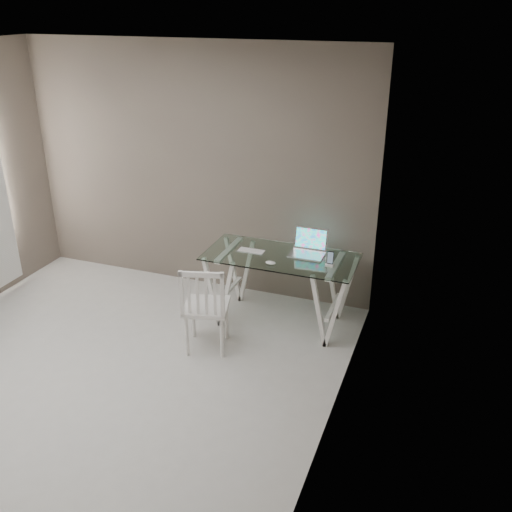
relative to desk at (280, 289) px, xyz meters
The scene contains 7 objects.
room 2.47m from the desk, 126.52° to the right, with size 4.50×4.52×2.71m.
desk is the anchor object (origin of this frame).
chair 0.90m from the desk, 123.13° to the right, with size 0.50×0.50×0.89m.
laptop 0.51m from the desk, 34.58° to the left, with size 0.34×0.29×0.24m.
keyboard 0.48m from the desk, behind, with size 0.28×0.12×0.01m, color silver.
mouse 0.44m from the desk, 98.78° to the right, with size 0.10×0.06×0.03m, color silver.
phone_dock 0.64m from the desk, ahead, with size 0.08×0.08×0.14m.
Camera 1 is at (2.70, -3.18, 3.05)m, focal length 40.00 mm.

